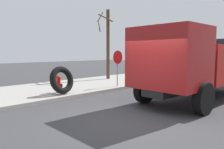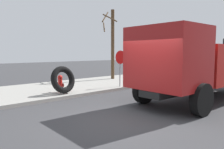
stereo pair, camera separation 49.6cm
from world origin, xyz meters
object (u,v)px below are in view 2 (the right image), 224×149
(stop_sign, at_px, (120,62))
(dump_truck_red, at_px, (200,64))
(fire_hydrant, at_px, (60,83))
(loose_tire, at_px, (63,80))
(bare_tree, at_px, (112,43))

(stop_sign, height_order, dump_truck_red, dump_truck_red)
(fire_hydrant, distance_m, loose_tire, 0.52)
(loose_tire, height_order, stop_sign, stop_sign)
(loose_tire, relative_size, bare_tree, 0.26)
(stop_sign, height_order, bare_tree, bare_tree)
(stop_sign, bearing_deg, loose_tire, 175.70)
(fire_hydrant, relative_size, stop_sign, 0.41)
(fire_hydrant, distance_m, stop_sign, 3.64)
(fire_hydrant, height_order, bare_tree, bare_tree)
(bare_tree, bearing_deg, stop_sign, -126.28)
(stop_sign, bearing_deg, bare_tree, 53.72)
(fire_hydrant, xyz_separation_m, stop_sign, (3.43, -0.73, 0.97))
(fire_hydrant, bearing_deg, bare_tree, 22.48)
(dump_truck_red, bearing_deg, fire_hydrant, 124.92)
(stop_sign, relative_size, dump_truck_red, 0.29)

